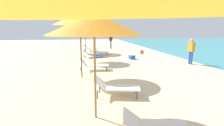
{
  "coord_description": "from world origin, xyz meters",
  "views": [
    {
      "loc": [
        -0.66,
        4.31,
        2.06
      ],
      "look_at": [
        0.27,
        9.97,
        0.97
      ],
      "focal_mm": 28.91,
      "sensor_mm": 36.0,
      "label": 1
    }
  ],
  "objects_px": {
    "umbrella_fifth": "(80,20)",
    "person_walking_far": "(111,39)",
    "lounger_third_shoreside": "(116,86)",
    "umbrella_farthest": "(85,26)",
    "cooler_box": "(132,57)",
    "lounger_fourth_shoreside": "(93,64)",
    "umbrella_fourth": "(80,19)",
    "lounger_farthest_shoreside": "(90,48)",
    "umbrella_third": "(94,24)",
    "lounger_farthest_inland": "(98,52)",
    "beach_ball": "(142,52)",
    "person_walking_mid": "(191,49)",
    "lounger_fifth_shoreside": "(93,54)"
  },
  "relations": [
    {
      "from": "umbrella_fifth",
      "to": "umbrella_farthest",
      "type": "height_order",
      "value": "umbrella_fifth"
    },
    {
      "from": "umbrella_fourth",
      "to": "lounger_fourth_shoreside",
      "type": "bearing_deg",
      "value": 66.7
    },
    {
      "from": "lounger_third_shoreside",
      "to": "lounger_fifth_shoreside",
      "type": "relative_size",
      "value": 0.96
    },
    {
      "from": "person_walking_far",
      "to": "beach_ball",
      "type": "relative_size",
      "value": 4.83
    },
    {
      "from": "lounger_farthest_shoreside",
      "to": "person_walking_far",
      "type": "height_order",
      "value": "person_walking_far"
    },
    {
      "from": "lounger_fifth_shoreside",
      "to": "lounger_farthest_inland",
      "type": "distance_m",
      "value": 1.34
    },
    {
      "from": "umbrella_farthest",
      "to": "cooler_box",
      "type": "height_order",
      "value": "umbrella_farthest"
    },
    {
      "from": "umbrella_fifth",
      "to": "beach_ball",
      "type": "distance_m",
      "value": 6.08
    },
    {
      "from": "lounger_fifth_shoreside",
      "to": "cooler_box",
      "type": "bearing_deg",
      "value": -28.2
    },
    {
      "from": "umbrella_fourth",
      "to": "lounger_fifth_shoreside",
      "type": "relative_size",
      "value": 1.77
    },
    {
      "from": "lounger_fifth_shoreside",
      "to": "person_walking_mid",
      "type": "relative_size",
      "value": 1.04
    },
    {
      "from": "umbrella_fifth",
      "to": "cooler_box",
      "type": "bearing_deg",
      "value": 2.05
    },
    {
      "from": "lounger_farthest_shoreside",
      "to": "person_walking_mid",
      "type": "relative_size",
      "value": 0.9
    },
    {
      "from": "umbrella_fourth",
      "to": "beach_ball",
      "type": "height_order",
      "value": "umbrella_fourth"
    },
    {
      "from": "lounger_fourth_shoreside",
      "to": "umbrella_fifth",
      "type": "height_order",
      "value": "umbrella_fifth"
    },
    {
      "from": "umbrella_fourth",
      "to": "umbrella_farthest",
      "type": "xyz_separation_m",
      "value": [
        0.35,
        7.93,
        -0.19
      ]
    },
    {
      "from": "cooler_box",
      "to": "lounger_fifth_shoreside",
      "type": "bearing_deg",
      "value": 157.48
    },
    {
      "from": "lounger_fifth_shoreside",
      "to": "person_walking_mid",
      "type": "bearing_deg",
      "value": -37.72
    },
    {
      "from": "umbrella_fifth",
      "to": "person_walking_mid",
      "type": "xyz_separation_m",
      "value": [
        6.38,
        -2.25,
        -1.72
      ]
    },
    {
      "from": "person_walking_mid",
      "to": "person_walking_far",
      "type": "xyz_separation_m",
      "value": [
        -3.29,
        9.22,
        0.1
      ]
    },
    {
      "from": "lounger_third_shoreside",
      "to": "umbrella_fifth",
      "type": "distance_m",
      "value": 7.04
    },
    {
      "from": "lounger_farthest_shoreside",
      "to": "lounger_third_shoreside",
      "type": "bearing_deg",
      "value": -80.77
    },
    {
      "from": "beach_ball",
      "to": "person_walking_mid",
      "type": "bearing_deg",
      "value": -73.5
    },
    {
      "from": "person_walking_mid",
      "to": "lounger_fourth_shoreside",
      "type": "bearing_deg",
      "value": 177.1
    },
    {
      "from": "umbrella_fourth",
      "to": "lounger_farthest_inland",
      "type": "height_order",
      "value": "umbrella_fourth"
    },
    {
      "from": "beach_ball",
      "to": "person_walking_far",
      "type": "bearing_deg",
      "value": 112.84
    },
    {
      "from": "umbrella_third",
      "to": "umbrella_fifth",
      "type": "relative_size",
      "value": 0.83
    },
    {
      "from": "lounger_fourth_shoreside",
      "to": "person_walking_mid",
      "type": "height_order",
      "value": "person_walking_mid"
    },
    {
      "from": "umbrella_third",
      "to": "umbrella_farthest",
      "type": "distance_m",
      "value": 11.58
    },
    {
      "from": "umbrella_third",
      "to": "lounger_third_shoreside",
      "type": "xyz_separation_m",
      "value": [
        0.72,
        1.29,
        -1.85
      ]
    },
    {
      "from": "lounger_fourth_shoreside",
      "to": "umbrella_fourth",
      "type": "bearing_deg",
      "value": -110.31
    },
    {
      "from": "lounger_third_shoreside",
      "to": "umbrella_farthest",
      "type": "height_order",
      "value": "umbrella_farthest"
    },
    {
      "from": "lounger_third_shoreside",
      "to": "person_walking_far",
      "type": "bearing_deg",
      "value": 94.08
    },
    {
      "from": "umbrella_fifth",
      "to": "lounger_farthest_inland",
      "type": "bearing_deg",
      "value": 61.1
    },
    {
      "from": "umbrella_third",
      "to": "umbrella_farthest",
      "type": "bearing_deg",
      "value": 89.85
    },
    {
      "from": "umbrella_farthest",
      "to": "beach_ball",
      "type": "distance_m",
      "value": 5.19
    },
    {
      "from": "person_walking_far",
      "to": "lounger_fourth_shoreside",
      "type": "bearing_deg",
      "value": -73.98
    },
    {
      "from": "umbrella_third",
      "to": "lounger_farthest_inland",
      "type": "xyz_separation_m",
      "value": [
        0.97,
        10.3,
        -1.9
      ]
    },
    {
      "from": "umbrella_fifth",
      "to": "lounger_farthest_shoreside",
      "type": "relative_size",
      "value": 2.16
    },
    {
      "from": "lounger_farthest_shoreside",
      "to": "umbrella_third",
      "type": "bearing_deg",
      "value": -84.12
    },
    {
      "from": "umbrella_fifth",
      "to": "lounger_farthest_shoreside",
      "type": "bearing_deg",
      "value": 80.18
    },
    {
      "from": "umbrella_fifth",
      "to": "umbrella_farthest",
      "type": "bearing_deg",
      "value": 83.75
    },
    {
      "from": "umbrella_fourth",
      "to": "umbrella_farthest",
      "type": "height_order",
      "value": "umbrella_fourth"
    },
    {
      "from": "person_walking_mid",
      "to": "beach_ball",
      "type": "xyz_separation_m",
      "value": [
        -1.4,
        4.72,
        -0.74
      ]
    },
    {
      "from": "umbrella_fifth",
      "to": "lounger_fifth_shoreside",
      "type": "height_order",
      "value": "umbrella_fifth"
    },
    {
      "from": "umbrella_fifth",
      "to": "person_walking_far",
      "type": "xyz_separation_m",
      "value": [
        3.09,
        6.97,
        -1.62
      ]
    },
    {
      "from": "person_walking_mid",
      "to": "cooler_box",
      "type": "bearing_deg",
      "value": 131.46
    },
    {
      "from": "umbrella_farthest",
      "to": "person_walking_mid",
      "type": "height_order",
      "value": "umbrella_farthest"
    },
    {
      "from": "umbrella_third",
      "to": "cooler_box",
      "type": "distance_m",
      "value": 8.78
    },
    {
      "from": "lounger_fourth_shoreside",
      "to": "person_walking_mid",
      "type": "bearing_deg",
      "value": 9.41
    }
  ]
}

